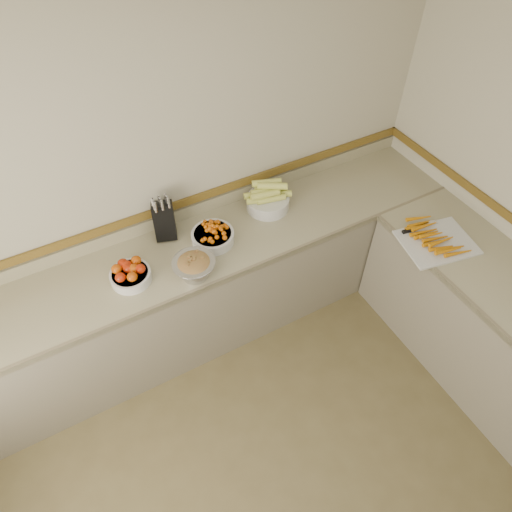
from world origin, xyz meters
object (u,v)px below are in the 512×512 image
cutting_board (436,239)px  dishwasher (508,347)px  cherry_tomato_bowl (213,235)px  corn_bowl (268,199)px  tomato_bowl (130,274)px  rhubarb_bowl (194,267)px  knife_block (164,220)px

cutting_board → dishwasher: bearing=-76.7°
cherry_tomato_bowl → corn_bowl: 0.51m
tomato_bowl → cherry_tomato_bowl: bearing=5.8°
cutting_board → rhubarb_bowl: bearing=161.8°
tomato_bowl → cherry_tomato_bowl: cherry_tomato_bowl is taller
rhubarb_bowl → cherry_tomato_bowl: bearing=44.0°
dishwasher → cherry_tomato_bowl: 2.14m
cherry_tomato_bowl → knife_block: bearing=140.9°
tomato_bowl → cutting_board: size_ratio=0.48×
knife_block → cutting_board: size_ratio=0.63×
corn_bowl → rhubarb_bowl: size_ratio=1.25×
knife_block → tomato_bowl: 0.44m
knife_block → cherry_tomato_bowl: 0.34m
knife_block → cutting_board: (1.58, -0.94, -0.12)m
knife_block → dishwasher: bearing=-43.4°
dishwasher → cherry_tomato_bowl: (-1.49, 1.44, 0.52)m
tomato_bowl → rhubarb_bowl: 0.40m
corn_bowl → rhubarb_bowl: 0.80m
dishwasher → corn_bowl: 1.93m
corn_bowl → cutting_board: 1.19m
cherry_tomato_bowl → rhubarb_bowl: 0.32m
dishwasher → corn_bowl: size_ratio=2.45×
cherry_tomato_bowl → rhubarb_bowl: size_ratio=1.06×
corn_bowl → rhubarb_bowl: corn_bowl is taller
knife_block → corn_bowl: bearing=-6.7°
cherry_tomato_bowl → cutting_board: size_ratio=0.54×
rhubarb_bowl → corn_bowl: bearing=25.3°
cherry_tomato_bowl → corn_bowl: (0.49, 0.12, 0.03)m
tomato_bowl → corn_bowl: (1.09, 0.18, 0.02)m
corn_bowl → dishwasher: bearing=-57.5°
rhubarb_bowl → cutting_board: bearing=-18.2°
dishwasher → tomato_bowl: 2.56m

